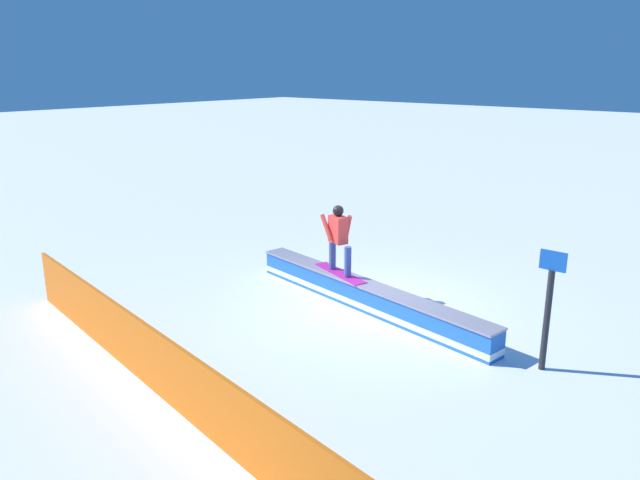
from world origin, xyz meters
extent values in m
plane|color=white|center=(0.00, 0.00, 0.00)|extent=(120.00, 120.00, 0.00)
cube|color=blue|center=(0.00, 0.00, 0.24)|extent=(6.01, 1.32, 0.48)
cube|color=white|center=(0.00, 0.00, 0.12)|extent=(6.02, 1.34, 0.12)
cube|color=gray|center=(0.00, 0.00, 0.50)|extent=(6.02, 1.38, 0.04)
cube|color=#C52193|center=(0.75, -0.11, 0.53)|extent=(1.56, 0.77, 0.01)
cylinder|color=#394D90|center=(1.02, -0.21, 0.85)|extent=(0.18, 0.18, 0.62)
cylinder|color=#394D90|center=(0.47, -0.02, 0.85)|extent=(0.18, 0.18, 0.62)
cube|color=#E13B34|center=(0.82, -0.14, 1.44)|extent=(0.46, 0.35, 0.55)
sphere|color=black|center=(0.82, -0.14, 1.82)|extent=(0.22, 0.22, 0.22)
cylinder|color=#E13B34|center=(1.05, -0.04, 1.46)|extent=(0.41, 0.21, 0.49)
cylinder|color=#E13B34|center=(0.68, -0.26, 1.46)|extent=(0.26, 0.16, 0.55)
cube|color=orange|center=(0.00, 4.65, 0.51)|extent=(10.32, 1.64, 1.02)
cylinder|color=#262628|center=(-3.61, 0.22, 0.82)|extent=(0.10, 0.10, 1.64)
cube|color=blue|center=(-3.61, 0.22, 1.79)|extent=(0.40, 0.04, 0.30)
camera|label=1|loc=(-6.64, 9.13, 4.60)|focal=34.41mm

